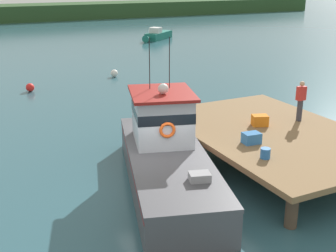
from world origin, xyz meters
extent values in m
plane|color=#2D5660|center=(0.00, 0.00, 0.00)|extent=(200.00, 200.00, 0.00)
cylinder|color=#4C3D2D|center=(2.20, -4.10, 0.50)|extent=(0.36, 0.36, 1.00)
cylinder|color=#4C3D2D|center=(2.20, 4.10, 0.50)|extent=(0.36, 0.36, 1.00)
cylinder|color=#4C3D2D|center=(7.40, 4.10, 0.50)|extent=(0.36, 0.36, 1.00)
cube|color=olive|center=(4.80, 0.00, 1.10)|extent=(6.00, 9.00, 0.20)
cube|color=#4C4C51|center=(0.20, -0.27, 0.55)|extent=(4.69, 8.38, 1.10)
cone|color=#4C4C51|center=(1.60, 4.42, 0.55)|extent=(1.57, 2.04, 1.10)
cube|color=#A31919|center=(0.20, -0.27, 1.00)|extent=(4.66, 8.23, 0.12)
cube|color=#4C4C51|center=(0.20, -0.27, 1.16)|extent=(4.72, 8.39, 0.12)
cube|color=silver|center=(0.54, 0.88, 2.00)|extent=(2.45, 2.65, 1.80)
cube|color=black|center=(0.54, 0.88, 2.31)|extent=(2.48, 2.68, 0.36)
cube|color=maroon|center=(0.54, 0.88, 2.95)|extent=(2.77, 3.01, 0.10)
sphere|color=white|center=(0.46, 0.59, 3.18)|extent=(0.36, 0.36, 0.36)
cylinder|color=black|center=(0.35, 1.46, 3.90)|extent=(0.03, 0.03, 1.80)
cylinder|color=black|center=(1.02, 1.26, 3.90)|extent=(0.03, 0.03, 1.80)
cube|color=#939399|center=(0.10, -2.54, 1.28)|extent=(0.70, 0.59, 0.36)
torus|color=orange|center=(-0.98, -2.84, 1.16)|extent=(0.70, 0.70, 0.12)
torus|color=#EA5119|center=(0.22, -0.21, 2.00)|extent=(0.55, 0.25, 0.54)
cube|color=orange|center=(4.71, 0.72, 1.41)|extent=(0.72, 0.62, 0.42)
cube|color=#3370B2|center=(3.25, -0.72, 1.39)|extent=(0.64, 0.49, 0.38)
cylinder|color=#2866B2|center=(2.84, -2.01, 1.37)|extent=(0.32, 0.32, 0.34)
cylinder|color=#383842|center=(6.52, 0.52, 1.63)|extent=(0.22, 0.22, 0.86)
cube|color=red|center=(6.52, 0.52, 2.34)|extent=(0.36, 0.22, 0.56)
sphere|color=tan|center=(6.52, 0.52, 2.73)|extent=(0.20, 0.20, 0.20)
cube|color=#196B5B|center=(15.46, 32.90, 0.39)|extent=(4.20, 3.75, 0.78)
cone|color=#196B5B|center=(13.37, 31.22, 0.39)|extent=(1.32, 1.28, 0.78)
cube|color=silver|center=(14.87, 32.43, 1.07)|extent=(1.52, 1.52, 0.58)
sphere|color=silver|center=(4.39, 16.70, 0.26)|extent=(0.51, 0.51, 0.51)
sphere|color=red|center=(-1.66, 15.06, 0.26)|extent=(0.51, 0.51, 0.51)
camera|label=1|loc=(-5.80, -12.41, 6.79)|focal=47.32mm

